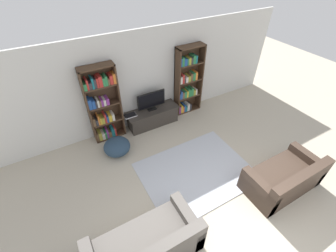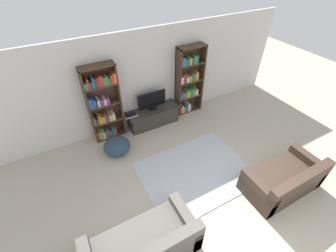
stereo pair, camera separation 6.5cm
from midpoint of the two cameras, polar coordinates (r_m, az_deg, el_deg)
name	(u,v)px [view 1 (the left image)]	position (r m, az deg, el deg)	size (l,w,h in m)	color
ground_plane	(247,250)	(4.65, 18.98, -27.62)	(18.00, 18.00, 0.00)	#B2A893
wall_back	(142,80)	(6.07, -6.99, 11.47)	(8.80, 0.06, 2.60)	silver
bookshelf_left	(102,105)	(5.80, -16.63, 5.09)	(0.81, 0.30, 2.04)	#422D1E
bookshelf_right	(187,82)	(6.63, 4.57, 11.11)	(0.81, 0.30, 2.04)	#422D1E
tv_stand	(153,117)	(6.43, -4.20, 2.35)	(1.49, 0.50, 0.50)	#332D28
television	(151,101)	(6.15, -4.57, 6.45)	(0.81, 0.16, 0.53)	black
laptop	(130,115)	(6.12, -9.90, 2.66)	(0.34, 0.21, 0.03)	silver
area_rug	(196,172)	(5.34, 6.81, -11.47)	(2.46, 1.89, 0.02)	#B2B7C1
couch_left_sectional	(145,248)	(4.19, -6.24, -28.39)	(1.83, 0.87, 0.79)	#56514C
couch_right_sofa	(284,179)	(5.41, 26.97, -11.85)	(1.63, 0.86, 0.78)	#423328
beanbag_ottoman	(117,147)	(5.73, -13.15, -5.11)	(0.65, 0.65, 0.41)	#23384C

